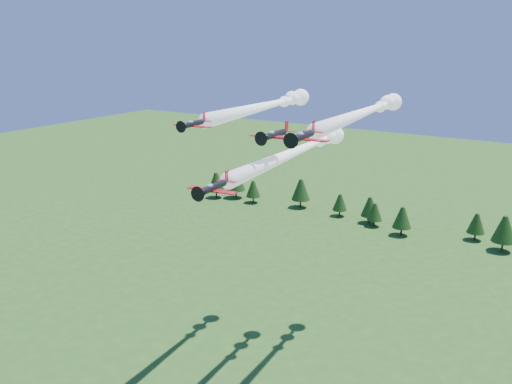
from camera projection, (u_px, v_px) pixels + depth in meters
The scene contains 5 objects.
plane_lead at pixel (301, 149), 105.01m from camera, with size 9.33×54.70×3.70m.
plane_left at pixel (269, 105), 113.73m from camera, with size 8.86×48.45×3.70m.
plane_right at pixel (367, 111), 107.44m from camera, with size 9.57×54.98×3.70m.
plane_slot at pixel (274, 135), 90.94m from camera, with size 8.02×8.77×2.84m.
treeline at pixel (414, 213), 190.42m from camera, with size 173.67×18.69×11.86m.
Camera 1 is at (46.84, -71.00, 65.06)m, focal length 40.00 mm.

